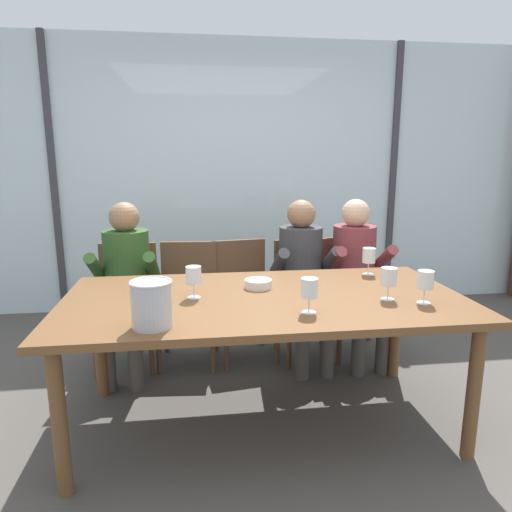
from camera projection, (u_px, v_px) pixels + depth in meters
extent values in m
plane|color=#4C4742|center=(245.00, 351.00, 3.65)|extent=(14.00, 14.00, 0.00)
cube|color=silver|center=(231.00, 178.00, 4.53)|extent=(7.37, 0.03, 2.60)
cube|color=#38383D|center=(54.00, 179.00, 4.30)|extent=(0.06, 0.06, 2.60)
cube|color=#38383D|center=(392.00, 177.00, 4.73)|extent=(0.06, 0.06, 2.60)
cube|color=#386633|center=(213.00, 181.00, 8.58)|extent=(13.37, 2.40, 2.12)
cube|color=brown|center=(265.00, 300.00, 2.52)|extent=(2.17, 1.10, 0.04)
cylinder|color=brown|center=(59.00, 422.00, 2.04)|extent=(0.07, 0.07, 0.72)
cylinder|color=brown|center=(474.00, 392.00, 2.29)|extent=(0.07, 0.07, 0.72)
cylinder|color=brown|center=(99.00, 342.00, 2.91)|extent=(0.07, 0.07, 0.72)
cylinder|color=brown|center=(396.00, 327.00, 3.17)|extent=(0.07, 0.07, 0.72)
cube|color=brown|center=(126.00, 307.00, 3.32)|extent=(0.45, 0.45, 0.03)
cube|color=brown|center=(129.00, 270.00, 3.46)|extent=(0.42, 0.05, 0.42)
cylinder|color=brown|center=(95.00, 349.00, 3.16)|extent=(0.04, 0.04, 0.44)
cylinder|color=brown|center=(151.00, 346.00, 3.20)|extent=(0.04, 0.04, 0.44)
cylinder|color=brown|center=(107.00, 329.00, 3.53)|extent=(0.04, 0.04, 0.44)
cylinder|color=brown|center=(157.00, 327.00, 3.57)|extent=(0.04, 0.04, 0.44)
cube|color=brown|center=(187.00, 305.00, 3.37)|extent=(0.48, 0.48, 0.03)
cube|color=brown|center=(189.00, 269.00, 3.51)|extent=(0.42, 0.07, 0.42)
cylinder|color=brown|center=(158.00, 345.00, 3.22)|extent=(0.04, 0.04, 0.44)
cylinder|color=brown|center=(213.00, 344.00, 3.24)|extent=(0.04, 0.04, 0.44)
cylinder|color=brown|center=(166.00, 326.00, 3.59)|extent=(0.04, 0.04, 0.44)
cylinder|color=brown|center=(215.00, 325.00, 3.61)|extent=(0.04, 0.04, 0.44)
cube|color=brown|center=(245.00, 301.00, 3.45)|extent=(0.50, 0.50, 0.03)
cube|color=brown|center=(239.00, 266.00, 3.59)|extent=(0.42, 0.10, 0.42)
cylinder|color=brown|center=(227.00, 343.00, 3.27)|extent=(0.04, 0.04, 0.44)
cylinder|color=brown|center=(277.00, 337.00, 3.37)|extent=(0.04, 0.04, 0.44)
cylinder|color=brown|center=(216.00, 324.00, 3.62)|extent=(0.04, 0.04, 0.44)
cylinder|color=brown|center=(262.00, 320.00, 3.73)|extent=(0.04, 0.04, 0.44)
cube|color=brown|center=(307.00, 300.00, 3.47)|extent=(0.47, 0.47, 0.03)
cube|color=brown|center=(300.00, 266.00, 3.61)|extent=(0.42, 0.06, 0.42)
cylinder|color=brown|center=(289.00, 341.00, 3.30)|extent=(0.04, 0.04, 0.44)
cylinder|color=brown|center=(339.00, 337.00, 3.37)|extent=(0.04, 0.04, 0.44)
cylinder|color=brown|center=(276.00, 322.00, 3.66)|extent=(0.04, 0.04, 0.44)
cylinder|color=brown|center=(322.00, 319.00, 3.74)|extent=(0.04, 0.04, 0.44)
cube|color=brown|center=(357.00, 297.00, 3.56)|extent=(0.44, 0.44, 0.03)
cube|color=brown|center=(350.00, 263.00, 3.71)|extent=(0.42, 0.04, 0.42)
cylinder|color=brown|center=(340.00, 335.00, 3.40)|extent=(0.04, 0.04, 0.44)
cylinder|color=brown|center=(389.00, 332.00, 3.45)|extent=(0.04, 0.04, 0.44)
cylinder|color=brown|center=(325.00, 318.00, 3.77)|extent=(0.04, 0.04, 0.44)
cylinder|color=brown|center=(370.00, 315.00, 3.82)|extent=(0.04, 0.04, 0.44)
cylinder|color=#2D5123|center=(127.00, 267.00, 3.28)|extent=(0.33, 0.33, 0.52)
sphere|color=#936B4C|center=(124.00, 217.00, 3.21)|extent=(0.21, 0.21, 0.21)
cube|color=#47423D|center=(111.00, 311.00, 3.14)|extent=(0.14, 0.40, 0.13)
cube|color=#47423D|center=(138.00, 310.00, 3.15)|extent=(0.14, 0.40, 0.13)
cylinder|color=#47423D|center=(107.00, 357.00, 2.99)|extent=(0.10, 0.10, 0.46)
cylinder|color=#47423D|center=(136.00, 356.00, 3.01)|extent=(0.10, 0.10, 0.46)
cylinder|color=#2D5123|center=(96.00, 268.00, 3.14)|extent=(0.09, 0.33, 0.26)
cylinder|color=#2D5123|center=(152.00, 266.00, 3.18)|extent=(0.09, 0.33, 0.26)
cylinder|color=#38383D|center=(300.00, 261.00, 3.45)|extent=(0.34, 0.34, 0.52)
sphere|color=#936B4C|center=(301.00, 214.00, 3.37)|extent=(0.21, 0.21, 0.21)
cube|color=#47423D|center=(295.00, 303.00, 3.30)|extent=(0.15, 0.41, 0.13)
cube|color=#47423D|center=(319.00, 302.00, 3.33)|extent=(0.15, 0.41, 0.13)
cylinder|color=#47423D|center=(302.00, 347.00, 3.16)|extent=(0.10, 0.10, 0.46)
cylinder|color=#47423D|center=(327.00, 345.00, 3.19)|extent=(0.10, 0.10, 0.46)
cylinder|color=#38383D|center=(279.00, 263.00, 3.29)|extent=(0.10, 0.33, 0.26)
cylinder|color=#38383D|center=(330.00, 260.00, 3.36)|extent=(0.10, 0.33, 0.26)
cylinder|color=brown|center=(354.00, 260.00, 3.50)|extent=(0.33, 0.33, 0.52)
sphere|color=#DBAD89|center=(356.00, 213.00, 3.43)|extent=(0.21, 0.21, 0.21)
cube|color=#47423D|center=(350.00, 301.00, 3.35)|extent=(0.14, 0.40, 0.13)
cube|color=#47423D|center=(374.00, 300.00, 3.38)|extent=(0.14, 0.40, 0.13)
cylinder|color=#47423D|center=(359.00, 344.00, 3.21)|extent=(0.10, 0.10, 0.46)
cylinder|color=#47423D|center=(383.00, 342.00, 3.24)|extent=(0.10, 0.10, 0.46)
cylinder|color=brown|center=(335.00, 261.00, 3.35)|extent=(0.09, 0.33, 0.26)
cylinder|color=brown|center=(384.00, 259.00, 3.41)|extent=(0.09, 0.33, 0.26)
cylinder|color=#B7B7BC|center=(152.00, 305.00, 2.05)|extent=(0.18, 0.18, 0.21)
torus|color=silver|center=(151.00, 282.00, 2.02)|extent=(0.19, 0.19, 0.01)
cylinder|color=silver|center=(258.00, 284.00, 2.67)|extent=(0.16, 0.16, 0.05)
cylinder|color=silver|center=(424.00, 303.00, 2.40)|extent=(0.07, 0.07, 0.00)
cylinder|color=silver|center=(424.00, 296.00, 2.39)|extent=(0.01, 0.01, 0.07)
cylinder|color=silver|center=(425.00, 280.00, 2.37)|extent=(0.08, 0.08, 0.09)
cylinder|color=#E0D184|center=(425.00, 285.00, 2.38)|extent=(0.07, 0.07, 0.04)
cylinder|color=silver|center=(368.00, 274.00, 2.98)|extent=(0.07, 0.07, 0.00)
cylinder|color=silver|center=(368.00, 268.00, 2.97)|extent=(0.01, 0.01, 0.07)
cylinder|color=silver|center=(369.00, 255.00, 2.96)|extent=(0.08, 0.08, 0.09)
cylinder|color=maroon|center=(369.00, 259.00, 2.96)|extent=(0.07, 0.07, 0.04)
cylinder|color=silver|center=(387.00, 299.00, 2.46)|extent=(0.07, 0.07, 0.00)
cylinder|color=silver|center=(388.00, 292.00, 2.45)|extent=(0.01, 0.01, 0.07)
cylinder|color=silver|center=(389.00, 276.00, 2.44)|extent=(0.08, 0.08, 0.09)
cylinder|color=#E0D184|center=(389.00, 281.00, 2.44)|extent=(0.07, 0.07, 0.04)
cylinder|color=silver|center=(309.00, 312.00, 2.25)|extent=(0.07, 0.07, 0.00)
cylinder|color=silver|center=(309.00, 305.00, 2.25)|extent=(0.01, 0.01, 0.07)
cylinder|color=silver|center=(309.00, 288.00, 2.23)|extent=(0.08, 0.08, 0.09)
cylinder|color=#E0D184|center=(309.00, 293.00, 2.23)|extent=(0.07, 0.07, 0.04)
cylinder|color=silver|center=(194.00, 297.00, 2.49)|extent=(0.07, 0.07, 0.00)
cylinder|color=silver|center=(194.00, 290.00, 2.48)|extent=(0.01, 0.01, 0.07)
cylinder|color=silver|center=(194.00, 275.00, 2.47)|extent=(0.08, 0.08, 0.09)
cylinder|color=#560C1E|center=(194.00, 280.00, 2.47)|extent=(0.07, 0.07, 0.04)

